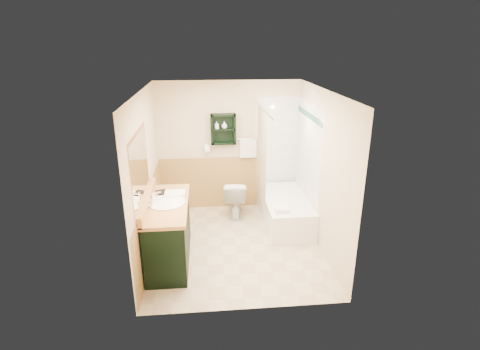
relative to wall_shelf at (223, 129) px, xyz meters
name	(u,v)px	position (x,y,z in m)	size (l,w,h in m)	color
floor	(236,245)	(0.10, -1.41, -1.55)	(3.00, 3.00, 0.00)	beige
back_wall	(229,146)	(0.10, 0.11, -0.35)	(2.60, 0.04, 2.40)	#FEEAC7
left_wall	(144,177)	(-1.22, -1.41, -0.35)	(0.04, 3.00, 2.40)	#FEEAC7
right_wall	(323,171)	(1.42, -1.41, -0.35)	(0.04, 3.00, 2.40)	#FEEAC7
ceiling	(235,90)	(0.10, -1.41, 0.87)	(2.60, 3.00, 0.04)	white
wainscot_left	(151,220)	(-1.19, -1.41, -1.05)	(2.98, 2.98, 1.00)	tan
wainscot_back	(229,182)	(0.10, 0.08, -1.05)	(2.58, 2.58, 1.00)	tan
mirror_frame	(140,169)	(-1.17, -1.96, -0.05)	(1.30, 1.30, 1.00)	brown
mirror_glass	(140,169)	(-1.17, -1.96, -0.05)	(1.20, 1.20, 0.90)	white
tile_right	(307,165)	(1.38, -0.66, -0.50)	(1.50, 1.50, 2.10)	white
tile_back	(283,153)	(1.13, 0.07, -0.50)	(0.95, 0.95, 2.10)	white
tile_accent	(309,115)	(1.37, -0.66, 0.35)	(1.50, 1.50, 0.10)	#14482B
wall_shelf	(223,129)	(0.00, 0.00, 0.00)	(0.45, 0.15, 0.55)	black
hair_dryer	(207,148)	(-0.30, 0.02, -0.35)	(0.10, 0.24, 0.18)	white
towel_bar	(248,139)	(0.45, 0.04, -0.20)	(0.40, 0.06, 0.40)	white
curtain_rod	(264,110)	(0.63, -0.66, 0.45)	(0.03, 0.03, 1.60)	silver
shower_curtain	(262,157)	(0.63, -0.48, -0.40)	(1.05, 1.05, 1.70)	#B9AF8C
vanity	(169,232)	(-0.89, -1.73, -1.09)	(0.59, 1.44, 0.91)	black
bathtub	(285,211)	(1.03, -0.76, -1.30)	(0.74, 1.50, 0.49)	white
toilet	(235,198)	(0.19, -0.35, -1.21)	(0.39, 0.70, 0.69)	white
counter_towel	(175,193)	(-0.79, -1.43, -0.62)	(0.30, 0.23, 0.04)	white
vanity_book	(157,188)	(-1.06, -1.37, -0.54)	(0.15, 0.02, 0.20)	black
tub_towel	(282,210)	(0.84, -1.30, -1.02)	(0.21, 0.18, 0.07)	white
soap_bottle_a	(217,127)	(-0.12, -0.01, 0.04)	(0.06, 0.13, 0.06)	white
soap_bottle_b	(224,126)	(0.02, -0.01, 0.06)	(0.10, 0.13, 0.10)	white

